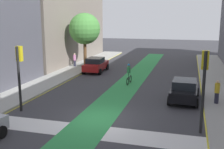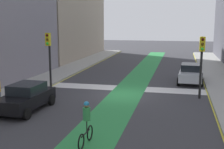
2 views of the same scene
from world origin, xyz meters
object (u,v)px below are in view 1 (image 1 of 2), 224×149
traffic_signal_near_right (204,76)px  pedestrian_sidewalk_left_a (75,60)px  car_red_left_far (96,65)px  car_black_right_far (184,90)px  traffic_signal_near_left (19,66)px  pedestrian_sidewalk_right_a (217,92)px  street_tree_near (85,29)px  cyclist_in_lane (129,73)px

traffic_signal_near_right → pedestrian_sidewalk_left_a: bearing=131.3°
car_red_left_far → car_black_right_far: 12.72m
car_red_left_far → pedestrian_sidewalk_left_a: (-3.25, 1.82, 0.13)m
traffic_signal_near_left → pedestrian_sidewalk_right_a: bearing=20.3°
car_red_left_far → street_tree_near: 4.59m
traffic_signal_near_right → pedestrian_sidewalk_right_a: traffic_signal_near_right is taller
car_black_right_far → street_tree_near: (-11.48, 10.22, 3.74)m
traffic_signal_near_right → traffic_signal_near_left: 10.99m
street_tree_near → traffic_signal_near_left: bearing=-84.4°
pedestrian_sidewalk_right_a → street_tree_near: street_tree_near is taller
pedestrian_sidewalk_right_a → cyclist_in_lane: bearing=148.1°
traffic_signal_near_right → pedestrian_sidewalk_left_a: size_ratio=2.76×
traffic_signal_near_left → car_red_left_far: bearing=88.2°
car_black_right_far → cyclist_in_lane: cyclist_in_lane is taller
cyclist_in_lane → pedestrian_sidewalk_left_a: cyclist_in_lane is taller
traffic_signal_near_right → street_tree_near: bearing=128.4°
cyclist_in_lane → street_tree_near: (-6.59, 6.34, 3.57)m
pedestrian_sidewalk_right_a → pedestrian_sidewalk_left_a: bearing=144.4°
traffic_signal_near_right → car_black_right_far: size_ratio=1.00×
car_black_right_far → pedestrian_sidewalk_left_a: pedestrian_sidewalk_left_a is taller
pedestrian_sidewalk_right_a → street_tree_near: (-13.63, 10.73, 3.57)m
pedestrian_sidewalk_left_a → street_tree_near: size_ratio=0.25×
traffic_signal_near_right → pedestrian_sidewalk_right_a: 5.51m
traffic_signal_near_left → pedestrian_sidewalk_left_a: traffic_signal_near_left is taller
traffic_signal_near_right → car_red_left_far: (-10.55, 13.89, -2.20)m
traffic_signal_near_right → street_tree_near: size_ratio=0.69×
car_red_left_far → pedestrian_sidewalk_right_a: bearing=-37.2°
traffic_signal_near_left → car_black_right_far: 11.36m
pedestrian_sidewalk_right_a → traffic_signal_near_left: bearing=-159.7°
street_tree_near → car_black_right_far: bearing=-41.7°
traffic_signal_near_right → car_red_left_far: bearing=127.2°
car_red_left_far → car_black_right_far: bearing=-41.3°
traffic_signal_near_right → street_tree_near: street_tree_near is taller
pedestrian_sidewalk_left_a → traffic_signal_near_right: bearing=-48.7°
car_red_left_far → pedestrian_sidewalk_left_a: size_ratio=2.74×
traffic_signal_near_left → car_red_left_far: size_ratio=0.97×
traffic_signal_near_right → car_black_right_far: (-1.00, 5.49, -2.20)m
traffic_signal_near_right → car_black_right_far: 6.00m
pedestrian_sidewalk_right_a → car_red_left_far: bearing=142.8°
traffic_signal_near_right → car_black_right_far: traffic_signal_near_right is taller
traffic_signal_near_left → car_red_left_far: (0.43, 13.39, -2.11)m
traffic_signal_near_right → traffic_signal_near_left: traffic_signal_near_right is taller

